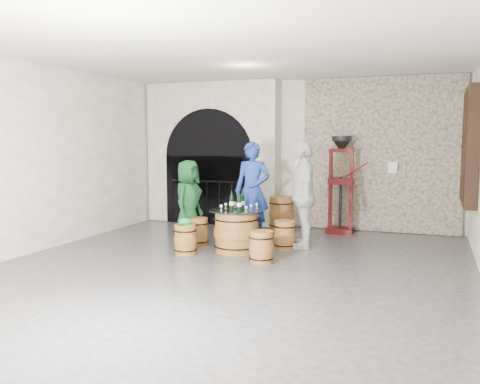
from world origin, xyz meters
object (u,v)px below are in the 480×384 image
at_px(barrel_stool_far, 249,229).
at_px(corking_press, 341,177).
at_px(barrel_stool_left, 198,232).
at_px(person_white, 303,195).
at_px(person_green, 188,202).
at_px(barrel_stool_near_right, 261,247).
at_px(barrel_stool_right, 285,235).
at_px(barrel_stool_near_left, 185,239).
at_px(side_barrel, 281,213).
at_px(person_blue, 252,191).
at_px(barrel_table, 236,231).
at_px(wine_bottle_left, 232,202).
at_px(wine_bottle_right, 242,201).
at_px(wine_bottle_center, 239,203).

relative_size(barrel_stool_far, corking_press, 0.25).
distance_m(barrel_stool_left, person_white, 2.01).
bearing_deg(person_green, barrel_stool_near_right, -117.48).
bearing_deg(corking_press, barrel_stool_right, -109.78).
bearing_deg(barrel_stool_near_right, corking_press, 76.34).
bearing_deg(barrel_stool_left, barrel_stool_near_left, -81.79).
bearing_deg(person_white, side_barrel, -170.62).
distance_m(barrel_stool_right, person_green, 1.87).
relative_size(barrel_stool_far, person_blue, 0.27).
bearing_deg(side_barrel, barrel_stool_near_left, -107.83).
height_order(barrel_table, person_white, person_white).
xyz_separation_m(barrel_stool_left, wine_bottle_left, (0.74, -0.21, 0.61)).
distance_m(person_blue, person_white, 1.18).
bearing_deg(person_white, barrel_stool_left, -94.92).
distance_m(barrel_table, person_blue, 1.28).
height_order(barrel_stool_right, barrel_stool_near_left, same).
xyz_separation_m(person_white, wine_bottle_right, (-0.94, -0.53, -0.09)).
bearing_deg(barrel_stool_far, wine_bottle_left, -91.22).
distance_m(barrel_stool_near_right, corking_press, 3.19).
relative_size(person_green, wine_bottle_center, 4.76).
relative_size(wine_bottle_center, side_barrel, 0.46).
relative_size(barrel_stool_left, person_blue, 0.27).
distance_m(person_blue, wine_bottle_center, 1.20).
bearing_deg(barrel_table, wine_bottle_center, -36.44).
height_order(barrel_table, person_blue, person_blue).
height_order(wine_bottle_center, corking_press, corking_press).
distance_m(wine_bottle_center, corking_press, 2.78).
height_order(barrel_stool_near_right, person_white, person_white).
height_order(person_blue, wine_bottle_center, person_blue).
height_order(barrel_stool_left, person_green, person_green).
bearing_deg(barrel_stool_near_left, barrel_stool_right, 33.83).
relative_size(barrel_table, person_green, 0.61).
xyz_separation_m(barrel_stool_right, barrel_stool_near_right, (-0.07, -1.09, 0.00)).
xyz_separation_m(barrel_stool_left, barrel_stool_near_left, (0.10, -0.72, 0.00)).
height_order(barrel_stool_left, wine_bottle_left, wine_bottle_left).
distance_m(barrel_table, wine_bottle_left, 0.51).
xyz_separation_m(barrel_stool_left, wine_bottle_center, (0.91, -0.30, 0.61)).
distance_m(barrel_stool_far, barrel_stool_right, 0.88).
xyz_separation_m(barrel_stool_near_left, person_green, (-0.33, 0.78, 0.52)).
xyz_separation_m(person_blue, wine_bottle_left, (0.01, -1.10, -0.09)).
distance_m(barrel_stool_left, wine_bottle_left, 0.98).
bearing_deg(person_white, barrel_stool_near_right, -33.68).
height_order(barrel_stool_near_right, corking_press, corking_press).
bearing_deg(barrel_stool_far, barrel_stool_left, -140.42).
relative_size(barrel_stool_near_left, wine_bottle_center, 1.54).
distance_m(barrel_table, barrel_stool_left, 0.88).
xyz_separation_m(barrel_stool_left, person_blue, (0.74, 0.89, 0.69)).
bearing_deg(barrel_table, barrel_stool_far, 95.33).
height_order(barrel_stool_far, person_white, person_white).
bearing_deg(barrel_stool_near_left, corking_press, 53.55).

